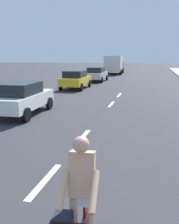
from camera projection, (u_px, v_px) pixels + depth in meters
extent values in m
plane|color=#2D2D33|center=(118.00, 97.00, 18.04)|extent=(160.00, 160.00, 0.00)
cube|color=white|center=(45.00, 180.00, 5.92)|extent=(0.16, 1.80, 0.01)
cube|color=white|center=(82.00, 137.00, 9.04)|extent=(0.16, 1.80, 0.01)
cube|color=white|center=(111.00, 104.00, 15.19)|extent=(0.16, 1.80, 0.01)
cube|color=white|center=(119.00, 95.00, 18.71)|extent=(0.16, 1.80, 0.01)
cylinder|color=red|center=(88.00, 216.00, 4.08)|extent=(0.10, 0.66, 0.66)
cylinder|color=black|center=(84.00, 203.00, 3.68)|extent=(0.03, 0.03, 0.48)
cube|color=black|center=(74.00, 224.00, 3.02)|extent=(0.56, 0.07, 0.03)
cube|color=tan|center=(82.00, 173.00, 3.44)|extent=(0.36, 0.34, 0.63)
sphere|color=tan|center=(81.00, 145.00, 3.29)|extent=(0.22, 0.22, 0.22)
cube|color=white|center=(83.00, 194.00, 3.56)|extent=(0.34, 0.24, 0.28)
cylinder|color=tan|center=(91.00, 217.00, 3.56)|extent=(0.14, 0.32, 0.62)
cylinder|color=tan|center=(74.00, 215.00, 3.60)|extent=(0.13, 0.21, 0.63)
cylinder|color=tan|center=(94.00, 191.00, 3.18)|extent=(0.13, 0.49, 0.41)
cylinder|color=tan|center=(63.00, 189.00, 3.24)|extent=(0.13, 0.49, 0.41)
cube|color=white|center=(22.00, 100.00, 12.52)|extent=(1.87, 4.19, 0.64)
cube|color=black|center=(20.00, 89.00, 12.19)|extent=(1.60, 2.20, 0.56)
cylinder|color=black|center=(20.00, 102.00, 14.11)|extent=(0.20, 0.65, 0.64)
cylinder|color=black|center=(49.00, 103.00, 13.77)|extent=(0.20, 0.65, 0.64)
cylinder|color=black|center=(26.00, 115.00, 11.08)|extent=(0.20, 0.65, 0.64)
cube|color=gold|center=(76.00, 81.00, 22.22)|extent=(1.82, 4.26, 0.64)
cube|color=black|center=(75.00, 74.00, 21.89)|extent=(1.59, 2.22, 0.56)
cylinder|color=black|center=(71.00, 83.00, 23.87)|extent=(0.18, 0.64, 0.64)
cylinder|color=black|center=(90.00, 84.00, 23.47)|extent=(0.18, 0.64, 0.64)
cylinder|color=black|center=(61.00, 87.00, 21.13)|extent=(0.18, 0.64, 0.64)
cylinder|color=black|center=(81.00, 87.00, 20.73)|extent=(0.18, 0.64, 0.64)
cube|color=#B7BABF|center=(97.00, 75.00, 28.45)|extent=(1.84, 4.30, 0.64)
cube|color=black|center=(96.00, 70.00, 28.12)|extent=(1.60, 2.24, 0.56)
cylinder|color=black|center=(92.00, 77.00, 30.13)|extent=(0.19, 0.64, 0.64)
cylinder|color=black|center=(107.00, 78.00, 29.69)|extent=(0.19, 0.64, 0.64)
cylinder|color=black|center=(85.00, 80.00, 27.37)|extent=(0.19, 0.64, 0.64)
cylinder|color=black|center=(102.00, 80.00, 26.94)|extent=(0.19, 0.64, 0.64)
cube|color=maroon|center=(116.00, 66.00, 41.86)|extent=(2.47, 2.41, 1.40)
cube|color=silver|center=(114.00, 63.00, 38.91)|extent=(2.53, 4.23, 2.30)
cylinder|color=black|center=(108.00, 70.00, 42.14)|extent=(0.31, 0.91, 0.90)
cylinder|color=black|center=(123.00, 70.00, 41.65)|extent=(0.31, 0.91, 0.90)
cylinder|color=black|center=(105.00, 72.00, 38.42)|extent=(0.31, 0.91, 0.90)
cylinder|color=black|center=(121.00, 72.00, 37.93)|extent=(0.31, 0.91, 0.90)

